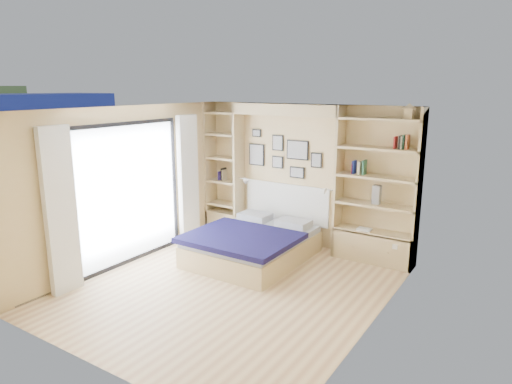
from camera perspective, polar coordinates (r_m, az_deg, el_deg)
The scene contains 9 objects.
ground at distance 6.61m, azimuth -3.09°, elevation -11.90°, with size 4.50×4.50×0.00m, color beige.
room_shell at distance 7.67m, azimuth 1.11°, elevation 0.18°, with size 4.50×4.50×4.50m.
bed at distance 7.54m, azimuth -0.35°, elevation -6.42°, with size 1.68×2.17×1.07m.
photo_gallery at distance 8.20m, azimuth 3.32°, elevation 4.76°, with size 1.48×0.02×0.82m.
reading_lamps at distance 8.02m, azimuth 3.43°, elevation 0.92°, with size 1.92×0.12×0.15m.
shelf_decor at distance 7.41m, azimuth 13.24°, elevation 4.17°, with size 3.60×0.23×2.03m.
deck at distance 9.06m, azimuth -22.01°, elevation -5.84°, with size 3.20×4.00×0.05m, color brown.
deck_chair at distance 9.55m, azimuth -19.59°, elevation -2.55°, with size 0.62×0.81×0.72m.
shipping_container at distance 17.61m, azimuth -27.39°, elevation 6.69°, with size 2.43×6.07×2.53m, color navy.
Camera 1 is at (3.53, -4.85, 2.79)m, focal length 32.00 mm.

